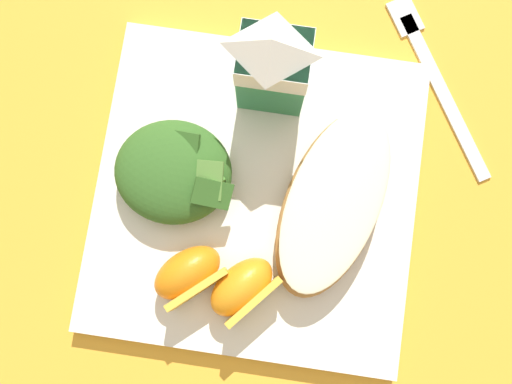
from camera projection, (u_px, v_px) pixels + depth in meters
ground at (256, 196)px, 0.53m from camera, size 3.00×3.00×0.00m
white_plate at (256, 195)px, 0.53m from camera, size 0.28×0.28×0.02m
cheesy_pizza_bread at (334, 198)px, 0.50m from camera, size 0.12×0.18×0.04m
green_salad_pile at (174, 172)px, 0.50m from camera, size 0.10×0.09×0.05m
milk_carton at (270, 65)px, 0.47m from camera, size 0.06×0.04×0.11m
orange_wedge_front at (189, 275)px, 0.49m from camera, size 0.07×0.07×0.04m
orange_wedge_middle at (243, 289)px, 0.49m from camera, size 0.07×0.07×0.04m
metal_fork at (433, 72)px, 0.55m from camera, size 0.11×0.17×0.01m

